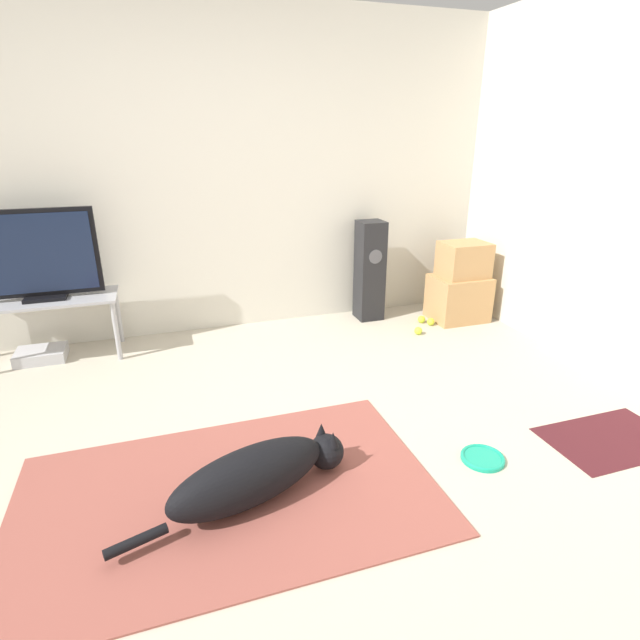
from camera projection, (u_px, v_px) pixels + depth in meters
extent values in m
plane|color=#BCB29E|center=(248.00, 474.00, 2.51)|extent=(12.00, 12.00, 0.00)
cube|color=beige|center=(190.00, 177.00, 3.92)|extent=(8.00, 0.06, 2.55)
cube|color=#934C42|center=(229.00, 494.00, 2.36)|extent=(1.95, 1.20, 0.01)
ellipsoid|color=black|center=(249.00, 477.00, 2.26)|extent=(0.81, 0.46, 0.28)
sphere|color=black|center=(326.00, 451.00, 2.51)|extent=(0.18, 0.18, 0.18)
cone|color=black|center=(321.00, 430.00, 2.52)|extent=(0.06, 0.06, 0.08)
cone|color=black|center=(333.00, 439.00, 2.44)|extent=(0.06, 0.06, 0.08)
cylinder|color=black|center=(136.00, 541.00, 2.00)|extent=(0.25, 0.12, 0.04)
cylinder|color=#199E7A|center=(483.00, 458.00, 2.61)|extent=(0.22, 0.22, 0.02)
torus|color=#199E7A|center=(483.00, 457.00, 2.61)|extent=(0.23, 0.23, 0.02)
cube|color=tan|center=(458.00, 298.00, 4.49)|extent=(0.48, 0.38, 0.40)
cube|color=tan|center=(464.00, 260.00, 4.38)|extent=(0.40, 0.32, 0.30)
cube|color=black|center=(370.00, 271.00, 4.45)|extent=(0.22, 0.22, 0.89)
cylinder|color=#4C4C51|center=(376.00, 257.00, 4.29)|extent=(0.12, 0.00, 0.12)
cube|color=#A8A8AD|center=(47.00, 300.00, 3.63)|extent=(0.96, 0.42, 0.02)
cylinder|color=#A8A8AD|center=(116.00, 331.00, 3.69)|extent=(0.04, 0.04, 0.45)
cylinder|color=#A8A8AD|center=(119.00, 315.00, 4.00)|extent=(0.04, 0.04, 0.45)
cube|color=black|center=(46.00, 297.00, 3.62)|extent=(0.28, 0.20, 0.03)
cube|color=black|center=(38.00, 253.00, 3.51)|extent=(0.80, 0.04, 0.62)
cube|color=#141E38|center=(37.00, 254.00, 3.49)|extent=(0.74, 0.01, 0.56)
sphere|color=#C6E033|center=(421.00, 319.00, 4.46)|extent=(0.07, 0.07, 0.07)
sphere|color=#C6E033|center=(431.00, 322.00, 4.40)|extent=(0.07, 0.07, 0.07)
sphere|color=#C6E033|center=(418.00, 331.00, 4.21)|extent=(0.07, 0.07, 0.07)
cube|color=#B7B7BC|center=(41.00, 355.00, 3.74)|extent=(0.35, 0.26, 0.08)
cube|color=#47191E|center=(611.00, 439.00, 2.79)|extent=(0.73, 0.46, 0.01)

